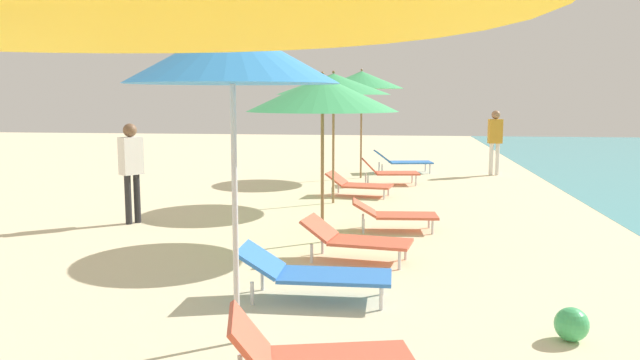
% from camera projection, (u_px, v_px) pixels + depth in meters
% --- Properties ---
extents(umbrella_fourth, '(1.81, 1.81, 2.82)m').
position_uv_depth(umbrella_fourth, '(232.00, 54.00, 5.19)').
color(umbrella_fourth, silver).
rests_on(umbrella_fourth, ground).
extents(lounger_fourth_shoreside, '(1.63, 0.62, 0.57)m').
position_uv_depth(lounger_fourth_shoreside, '(313.00, 272.00, 6.66)').
color(lounger_fourth_shoreside, blue).
rests_on(lounger_fourth_shoreside, ground).
extents(lounger_fourth_inland, '(1.46, 0.97, 0.65)m').
position_uv_depth(lounger_fourth_inland, '(316.00, 358.00, 4.47)').
color(lounger_fourth_inland, '#D8593F').
rests_on(lounger_fourth_inland, ground).
extents(umbrella_fifth, '(2.21, 2.21, 2.51)m').
position_uv_depth(umbrella_fifth, '(322.00, 94.00, 9.02)').
color(umbrella_fifth, olive).
rests_on(umbrella_fifth, ground).
extents(lounger_fifth_shoreside, '(1.40, 0.66, 0.50)m').
position_uv_depth(lounger_fifth_shoreside, '(394.00, 214.00, 10.06)').
color(lounger_fifth_shoreside, '#D8593F').
rests_on(lounger_fifth_shoreside, ground).
extents(lounger_fifth_inland, '(1.49, 0.82, 0.56)m').
position_uv_depth(lounger_fifth_inland, '(355.00, 238.00, 8.21)').
color(lounger_fifth_inland, '#D8593F').
rests_on(lounger_fifth_inland, ground).
extents(umbrella_sixth, '(2.28, 2.28, 2.66)m').
position_uv_depth(umbrella_sixth, '(333.00, 84.00, 12.37)').
color(umbrella_sixth, olive).
rests_on(umbrella_sixth, ground).
extents(lounger_sixth_shoreside, '(1.47, 0.84, 0.52)m').
position_uv_depth(lounger_sixth_shoreside, '(358.00, 184.00, 13.52)').
color(lounger_sixth_shoreside, '#D8593F').
rests_on(lounger_sixth_shoreside, ground).
extents(umbrella_farthest, '(2.20, 2.20, 2.85)m').
position_uv_depth(umbrella_farthest, '(362.00, 80.00, 16.18)').
color(umbrella_farthest, olive).
rests_on(umbrella_farthest, ground).
extents(lounger_farthest_shoreside, '(1.70, 0.94, 0.63)m').
position_uv_depth(lounger_farthest_shoreside, '(402.00, 161.00, 17.60)').
color(lounger_farthest_shoreside, blue).
rests_on(lounger_farthest_shoreside, ground).
extents(lounger_farthest_inland, '(1.46, 0.84, 0.64)m').
position_uv_depth(lounger_farthest_inland, '(389.00, 171.00, 15.27)').
color(lounger_farthest_inland, '#D8593F').
rests_on(lounger_farthest_inland, ground).
extents(person_walking_mid, '(0.39, 0.42, 1.70)m').
position_uv_depth(person_walking_mid, '(131.00, 163.00, 10.54)').
color(person_walking_mid, '#262628').
rests_on(person_walking_mid, ground).
extents(person_walking_far, '(0.38, 0.26, 1.77)m').
position_uv_depth(person_walking_far, '(495.00, 136.00, 16.96)').
color(person_walking_far, silver).
rests_on(person_walking_far, ground).
extents(beach_ball, '(0.30, 0.30, 0.30)m').
position_uv_depth(beach_ball, '(572.00, 324.00, 5.55)').
color(beach_ball, '#3FB266').
rests_on(beach_ball, ground).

